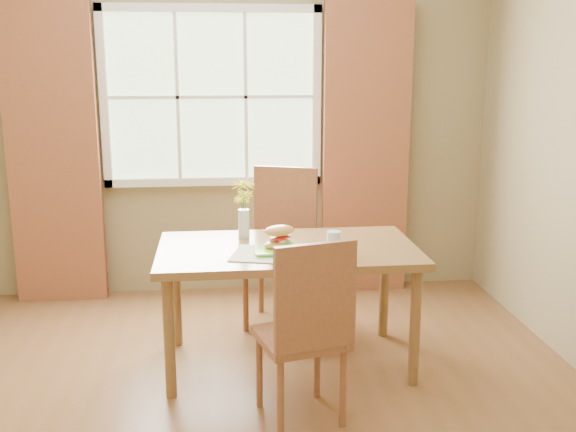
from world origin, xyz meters
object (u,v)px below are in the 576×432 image
at_px(dining_table, 288,259).
at_px(flower_vase, 243,203).
at_px(croissant_sandwich, 279,237).
at_px(chair_near, 307,325).
at_px(water_glass, 334,242).
at_px(chair_far, 282,238).

height_order(dining_table, flower_vase, flower_vase).
bearing_deg(croissant_sandwich, chair_near, -103.51).
bearing_deg(dining_table, flower_vase, 135.18).
relative_size(water_glass, flower_vase, 0.33).
relative_size(chair_near, croissant_sandwich, 4.58).
bearing_deg(croissant_sandwich, dining_table, 36.61).
bearing_deg(water_glass, chair_far, 104.50).
distance_m(chair_far, croissant_sandwich, 0.83).
height_order(chair_near, croissant_sandwich, chair_near).
relative_size(chair_far, croissant_sandwich, 5.03).
xyz_separation_m(dining_table, chair_far, (0.03, 0.71, -0.07)).
xyz_separation_m(chair_far, flower_vase, (-0.27, -0.47, 0.35)).
bearing_deg(chair_far, chair_near, -70.50).
distance_m(croissant_sandwich, water_glass, 0.30).
xyz_separation_m(dining_table, croissant_sandwich, (-0.06, -0.09, 0.16)).
xyz_separation_m(chair_near, chair_far, (0.01, 1.41, 0.05)).
height_order(chair_near, water_glass, chair_near).
distance_m(chair_near, chair_far, 1.41).
xyz_separation_m(dining_table, water_glass, (0.25, -0.12, 0.13)).
relative_size(dining_table, chair_far, 1.40).
distance_m(chair_far, water_glass, 0.88).
bearing_deg(croissant_sandwich, flower_vase, 99.24).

